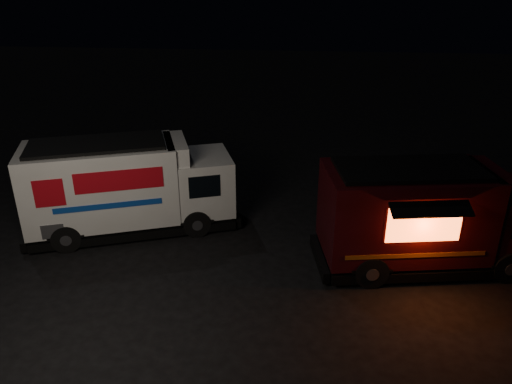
% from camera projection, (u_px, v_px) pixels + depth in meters
% --- Properties ---
extents(ground, '(80.00, 80.00, 0.00)m').
position_uv_depth(ground, '(238.00, 279.00, 13.07)').
color(ground, black).
rests_on(ground, ground).
extents(white_truck, '(6.72, 4.20, 2.89)m').
position_uv_depth(white_truck, '(131.00, 186.00, 15.08)').
color(white_truck, white).
rests_on(white_truck, ground).
extents(red_truck, '(6.44, 3.25, 2.86)m').
position_uv_depth(red_truck, '(433.00, 216.00, 13.24)').
color(red_truck, black).
rests_on(red_truck, ground).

